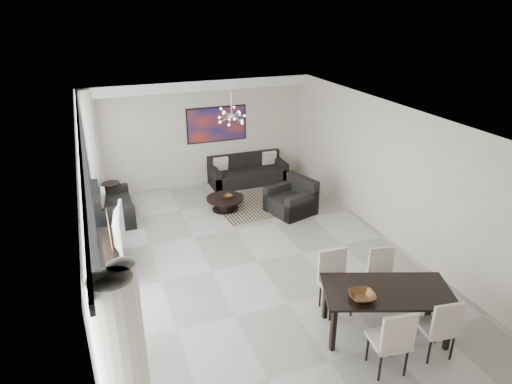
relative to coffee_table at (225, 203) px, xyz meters
name	(u,v)px	position (x,y,z in m)	size (l,w,h in m)	color
room_shell	(281,191)	(0.35, -2.56, 1.27)	(6.00, 9.00, 2.90)	#A8A39B
window_wall	(98,218)	(-2.96, -2.56, 1.29)	(0.37, 8.95, 2.90)	silver
soffit	(198,85)	(-0.11, 1.74, 2.59)	(5.98, 0.40, 0.26)	white
painting	(217,124)	(0.39, 1.91, 1.47)	(1.68, 0.04, 0.98)	#A83217
chandelier	(231,116)	(0.19, -0.06, 2.17)	(0.66, 0.66, 0.71)	silver
rug	(262,203)	(0.99, 0.04, -0.18)	(2.32, 1.79, 0.01)	black
coffee_table	(225,203)	(0.00, 0.00, 0.00)	(0.92, 0.92, 0.32)	black
bowl_coffee	(228,197)	(0.05, -0.05, 0.18)	(0.25, 0.25, 0.08)	brown
sofa_main	(248,174)	(1.13, 1.51, 0.08)	(2.13, 0.87, 0.77)	black
loveseat	(111,208)	(-2.65, 0.47, 0.08)	(0.87, 1.54, 0.77)	black
armchair	(292,201)	(1.48, -0.69, 0.10)	(1.18, 1.22, 0.83)	black
side_table	(112,191)	(-2.57, 1.20, 0.23)	(0.45, 0.45, 0.61)	black
tv_console	(109,256)	(-2.87, -1.73, 0.07)	(0.45, 1.60, 0.50)	black
television	(114,228)	(-2.71, -1.76, 0.66)	(1.17, 0.15, 0.67)	gray
dining_table	(387,295)	(0.96, -5.18, 0.53)	(2.12, 1.56, 0.80)	black
dining_chair_sw	(393,338)	(0.54, -5.93, 0.43)	(0.55, 0.55, 1.07)	beige
dining_chair_se	(441,325)	(1.37, -5.91, 0.40)	(0.52, 0.52, 1.01)	beige
dining_chair_nw	(334,277)	(0.55, -4.35, 0.43)	(0.51, 0.51, 1.06)	beige
dining_chair_ne	(382,271)	(1.44, -4.43, 0.37)	(0.52, 0.52, 0.96)	beige
bowl_dining	(362,296)	(0.48, -5.24, 0.66)	(0.38, 0.38, 0.09)	brown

